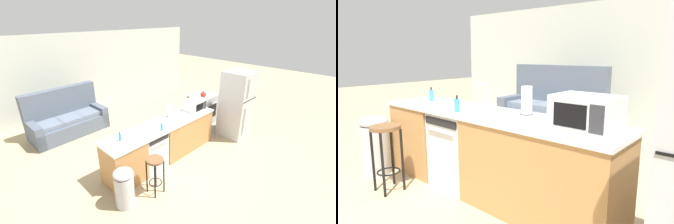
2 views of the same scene
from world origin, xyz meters
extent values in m
plane|color=tan|center=(0.00, 0.00, 0.00)|extent=(24.00, 24.00, 0.00)
cube|color=beige|center=(0.30, 4.20, 1.30)|extent=(10.00, 0.06, 2.60)
cube|color=#B77F47|center=(-0.93, 0.00, 0.43)|extent=(0.75, 0.62, 0.86)
cube|color=#B77F47|center=(0.83, 0.00, 0.43)|extent=(1.55, 0.62, 0.86)
cube|color=white|center=(0.15, 0.00, 0.88)|extent=(2.94, 0.66, 0.04)
cube|color=#49331C|center=(0.15, 0.00, 0.04)|extent=(2.86, 0.56, 0.08)
cube|color=white|center=(-0.25, 0.00, 0.42)|extent=(0.58, 0.58, 0.84)
cube|color=black|center=(-0.25, -0.30, 0.78)|extent=(0.52, 0.01, 0.08)
cylinder|color=#B2B2B7|center=(-0.25, -0.31, 0.68)|extent=(0.44, 0.02, 0.02)
cube|color=#A8AAB2|center=(2.35, 0.55, 0.42)|extent=(0.76, 0.64, 0.85)
cube|color=black|center=(2.35, 0.22, 0.47)|extent=(0.53, 0.01, 0.43)
cylinder|color=silver|center=(2.35, 0.20, 0.70)|extent=(0.61, 0.03, 0.03)
cube|color=#B7B7BC|center=(2.35, 0.55, 0.88)|extent=(0.76, 0.64, 0.05)
torus|color=black|center=(2.18, 0.42, 0.89)|extent=(0.16, 0.16, 0.01)
torus|color=black|center=(2.52, 0.42, 0.89)|extent=(0.16, 0.16, 0.01)
torus|color=black|center=(2.18, 0.68, 0.89)|extent=(0.16, 0.16, 0.01)
torus|color=black|center=(2.52, 0.68, 0.89)|extent=(0.16, 0.16, 0.01)
cube|color=#B7B7BC|center=(2.35, -0.55, 0.90)|extent=(0.72, 0.70, 1.80)
cylinder|color=#B2B2B7|center=(2.15, -0.92, 1.45)|extent=(0.02, 0.02, 0.48)
cylinder|color=#B2B2B7|center=(2.15, -0.92, 0.56)|extent=(0.02, 0.02, 0.78)
cube|color=black|center=(2.35, -0.90, 1.11)|extent=(0.68, 0.01, 0.01)
cube|color=white|center=(1.26, 0.00, 1.04)|extent=(0.50, 0.36, 0.28)
cube|color=black|center=(1.22, -0.18, 1.04)|extent=(0.27, 0.01, 0.18)
cube|color=#2D2D33|center=(1.43, -0.18, 1.04)|extent=(0.11, 0.01, 0.21)
cylinder|color=silver|center=(0.06, 0.09, 0.92)|extent=(0.07, 0.07, 0.03)
cylinder|color=silver|center=(0.06, 0.09, 1.06)|extent=(0.02, 0.02, 0.26)
cylinder|color=silver|center=(0.06, 0.02, 1.19)|extent=(0.02, 0.14, 0.02)
cylinder|color=#4C4C51|center=(0.53, 0.18, 0.91)|extent=(0.14, 0.14, 0.01)
cylinder|color=white|center=(0.53, 0.18, 1.05)|extent=(0.11, 0.11, 0.27)
cylinder|color=#338CCC|center=(-0.09, -0.20, 0.97)|extent=(0.06, 0.06, 0.14)
cylinder|color=black|center=(-0.09, -0.20, 1.06)|extent=(0.02, 0.02, 0.04)
cylinder|color=#338CCC|center=(-0.92, 0.07, 0.97)|extent=(0.06, 0.06, 0.14)
cylinder|color=black|center=(-0.92, 0.07, 1.06)|extent=(0.02, 0.02, 0.04)
sphere|color=red|center=(2.18, 0.42, 0.99)|extent=(0.17, 0.17, 0.17)
sphere|color=black|center=(2.18, 0.42, 1.08)|extent=(0.03, 0.03, 0.03)
cone|color=red|center=(2.26, 0.42, 1.00)|extent=(0.08, 0.04, 0.06)
cylinder|color=brown|center=(-0.72, -0.67, 0.72)|extent=(0.32, 0.32, 0.04)
cylinder|color=black|center=(-0.83, -0.78, 0.35)|extent=(0.03, 0.03, 0.70)
cylinder|color=black|center=(-0.60, -0.78, 0.35)|extent=(0.03, 0.03, 0.70)
cylinder|color=black|center=(-0.83, -0.56, 0.35)|extent=(0.03, 0.03, 0.70)
cylinder|color=black|center=(-0.60, -0.56, 0.35)|extent=(0.03, 0.03, 0.70)
torus|color=black|center=(-0.72, -0.67, 0.22)|extent=(0.25, 0.25, 0.02)
cylinder|color=#B7B7BC|center=(-1.30, -0.53, 0.31)|extent=(0.34, 0.34, 0.62)
ellipsoid|color=#B7B7BC|center=(-1.30, -0.53, 0.67)|extent=(0.35, 0.35, 0.14)
cube|color=#515B6B|center=(-0.85, 2.75, 0.21)|extent=(2.03, 0.97, 0.42)
cube|color=#515B6B|center=(-0.86, 3.08, 0.64)|extent=(2.01, 0.31, 1.27)
cube|color=#515B6B|center=(-1.75, 2.72, 0.31)|extent=(0.23, 0.91, 0.62)
cube|color=#515B6B|center=(0.05, 2.78, 0.31)|extent=(0.23, 0.91, 0.62)
cube|color=slate|center=(-1.40, 2.68, 0.48)|extent=(0.58, 0.65, 0.12)
cube|color=slate|center=(-0.85, 2.70, 0.48)|extent=(0.58, 0.65, 0.12)
cube|color=slate|center=(-0.30, 2.71, 0.48)|extent=(0.58, 0.65, 0.12)
camera|label=1|loc=(-2.92, -3.18, 3.09)|focal=24.00mm
camera|label=2|loc=(2.31, -2.14, 1.50)|focal=32.00mm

